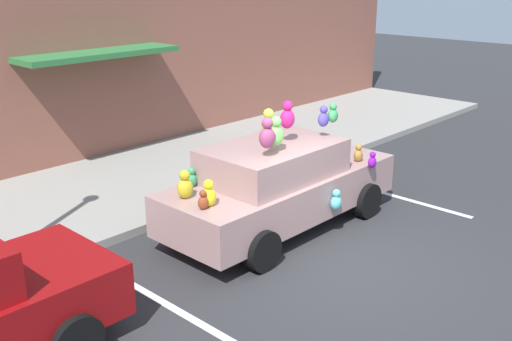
% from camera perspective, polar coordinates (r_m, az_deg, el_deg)
% --- Properties ---
extents(ground_plane, '(60.00, 60.00, 0.00)m').
position_cam_1_polar(ground_plane, '(9.35, 7.14, -8.81)').
color(ground_plane, '#2D2D30').
extents(sidewalk, '(24.00, 4.00, 0.15)m').
position_cam_1_polar(sidewalk, '(12.64, -11.40, -1.21)').
color(sidewalk, gray).
rests_on(sidewalk, ground).
extents(storefront_building, '(24.00, 1.25, 6.40)m').
position_cam_1_polar(storefront_building, '(13.78, -17.62, 13.25)').
color(storefront_building, brown).
rests_on(storefront_building, ground).
extents(parking_stripe_front, '(0.12, 3.60, 0.01)m').
position_cam_1_polar(parking_stripe_front, '(12.33, 12.26, -2.15)').
color(parking_stripe_front, silver).
rests_on(parking_stripe_front, ground).
extents(parking_stripe_rear, '(0.12, 3.60, 0.01)m').
position_cam_1_polar(parking_stripe_rear, '(8.41, -8.83, -12.25)').
color(parking_stripe_rear, silver).
rests_on(parking_stripe_rear, ground).
extents(plush_covered_car, '(4.49, 1.95, 2.25)m').
position_cam_1_polar(plush_covered_car, '(10.21, 2.24, -1.29)').
color(plush_covered_car, tan).
rests_on(plush_covered_car, ground).
extents(teddy_bear_on_sidewalk, '(0.33, 0.28, 0.63)m').
position_cam_1_polar(teddy_bear_on_sidewalk, '(13.12, -0.51, 1.59)').
color(teddy_bear_on_sidewalk, pink).
rests_on(teddy_bear_on_sidewalk, sidewalk).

